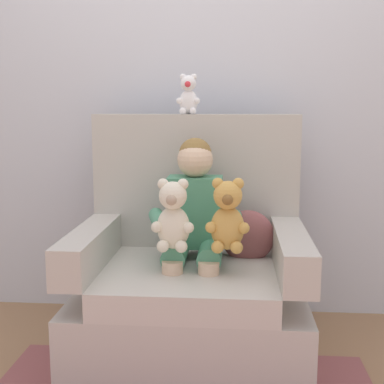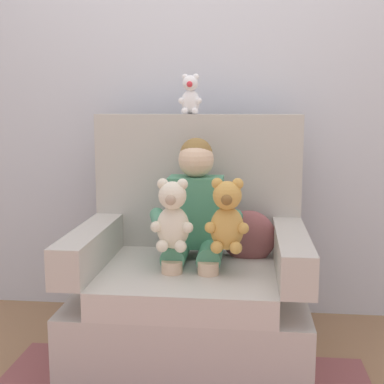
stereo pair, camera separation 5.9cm
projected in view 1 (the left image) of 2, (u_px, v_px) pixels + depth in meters
ground_plane at (190, 355)px, 2.50m from camera, size 8.00×8.00×0.00m
back_wall at (200, 84)px, 2.92m from camera, size 6.00×0.10×2.60m
armchair at (191, 282)px, 2.50m from camera, size 1.05×0.86×1.14m
seated_child at (194, 217)px, 2.45m from camera, size 0.45×0.39×0.82m
plush_honey at (228, 217)px, 2.24m from camera, size 0.19×0.15×0.32m
plush_cream at (173, 217)px, 2.26m from camera, size 0.19×0.15×0.31m
plush_white_on_backrest at (188, 96)px, 2.65m from camera, size 0.12×0.10×0.20m
throw_pillow at (248, 236)px, 2.54m from camera, size 0.26×0.13×0.26m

